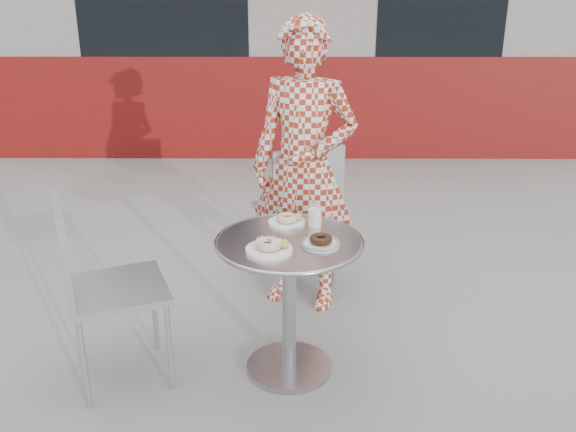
{
  "coord_description": "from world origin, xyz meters",
  "views": [
    {
      "loc": [
        0.0,
        -2.63,
        1.8
      ],
      "look_at": [
        -0.01,
        0.08,
        0.74
      ],
      "focal_mm": 40.0,
      "sensor_mm": 36.0,
      "label": 1
    }
  ],
  "objects_px": {
    "bistro_table": "(289,274)",
    "milk_cup": "(315,216)",
    "plate_checker": "(321,242)",
    "plate_far": "(287,220)",
    "plate_near": "(270,246)",
    "chair_far": "(296,239)",
    "chair_left": "(118,325)",
    "seated_person": "(304,168)"
  },
  "relations": [
    {
      "from": "plate_far",
      "to": "milk_cup",
      "type": "distance_m",
      "value": 0.14
    },
    {
      "from": "bistro_table",
      "to": "chair_far",
      "type": "distance_m",
      "value": 0.97
    },
    {
      "from": "plate_checker",
      "to": "chair_left",
      "type": "bearing_deg",
      "value": -179.65
    },
    {
      "from": "chair_far",
      "to": "seated_person",
      "type": "bearing_deg",
      "value": 77.92
    },
    {
      "from": "milk_cup",
      "to": "seated_person",
      "type": "bearing_deg",
      "value": 94.45
    },
    {
      "from": "chair_far",
      "to": "plate_checker",
      "type": "relative_size",
      "value": 5.1
    },
    {
      "from": "milk_cup",
      "to": "chair_left",
      "type": "bearing_deg",
      "value": -166.13
    },
    {
      "from": "plate_far",
      "to": "plate_near",
      "type": "relative_size",
      "value": 0.87
    },
    {
      "from": "chair_far",
      "to": "plate_far",
      "type": "xyz_separation_m",
      "value": [
        -0.05,
        -0.75,
        0.42
      ]
    },
    {
      "from": "chair_far",
      "to": "chair_left",
      "type": "xyz_separation_m",
      "value": [
        -0.82,
        -1.0,
        0.0
      ]
    },
    {
      "from": "bistro_table",
      "to": "chair_far",
      "type": "bearing_deg",
      "value": 87.65
    },
    {
      "from": "plate_far",
      "to": "plate_checker",
      "type": "distance_m",
      "value": 0.29
    },
    {
      "from": "bistro_table",
      "to": "chair_left",
      "type": "relative_size",
      "value": 0.75
    },
    {
      "from": "bistro_table",
      "to": "plate_near",
      "type": "height_order",
      "value": "plate_near"
    },
    {
      "from": "plate_checker",
      "to": "bistro_table",
      "type": "bearing_deg",
      "value": 158.5
    },
    {
      "from": "chair_far",
      "to": "chair_left",
      "type": "distance_m",
      "value": 1.3
    },
    {
      "from": "bistro_table",
      "to": "milk_cup",
      "type": "relative_size",
      "value": 6.54
    },
    {
      "from": "chair_left",
      "to": "milk_cup",
      "type": "distance_m",
      "value": 1.03
    },
    {
      "from": "plate_far",
      "to": "plate_near",
      "type": "bearing_deg",
      "value": -103.04
    },
    {
      "from": "chair_left",
      "to": "seated_person",
      "type": "height_order",
      "value": "seated_person"
    },
    {
      "from": "plate_near",
      "to": "plate_checker",
      "type": "distance_m",
      "value": 0.23
    },
    {
      "from": "seated_person",
      "to": "plate_near",
      "type": "height_order",
      "value": "seated_person"
    },
    {
      "from": "chair_left",
      "to": "plate_near",
      "type": "height_order",
      "value": "chair_left"
    },
    {
      "from": "seated_person",
      "to": "milk_cup",
      "type": "height_order",
      "value": "seated_person"
    },
    {
      "from": "chair_left",
      "to": "seated_person",
      "type": "xyz_separation_m",
      "value": [
        0.86,
        0.76,
        0.52
      ]
    },
    {
      "from": "plate_checker",
      "to": "plate_far",
      "type": "bearing_deg",
      "value": 120.21
    },
    {
      "from": "plate_far",
      "to": "seated_person",
      "type": "bearing_deg",
      "value": 80.36
    },
    {
      "from": "seated_person",
      "to": "bistro_table",
      "type": "bearing_deg",
      "value": -77.12
    },
    {
      "from": "seated_person",
      "to": "plate_near",
      "type": "bearing_deg",
      "value": -81.85
    },
    {
      "from": "chair_left",
      "to": "chair_far",
      "type": "bearing_deg",
      "value": -61.24
    },
    {
      "from": "plate_checker",
      "to": "milk_cup",
      "type": "relative_size",
      "value": 1.67
    },
    {
      "from": "plate_far",
      "to": "milk_cup",
      "type": "xyz_separation_m",
      "value": [
        0.13,
        -0.03,
        0.03
      ]
    },
    {
      "from": "plate_far",
      "to": "plate_checker",
      "type": "bearing_deg",
      "value": -59.79
    },
    {
      "from": "chair_left",
      "to": "plate_near",
      "type": "xyz_separation_m",
      "value": [
        0.7,
        -0.06,
        0.42
      ]
    },
    {
      "from": "plate_checker",
      "to": "chair_far",
      "type": "bearing_deg",
      "value": 95.63
    },
    {
      "from": "bistro_table",
      "to": "plate_far",
      "type": "xyz_separation_m",
      "value": [
        -0.01,
        0.2,
        0.18
      ]
    },
    {
      "from": "plate_near",
      "to": "seated_person",
      "type": "bearing_deg",
      "value": 79.04
    },
    {
      "from": "bistro_table",
      "to": "milk_cup",
      "type": "xyz_separation_m",
      "value": [
        0.12,
        0.16,
        0.21
      ]
    },
    {
      "from": "bistro_table",
      "to": "chair_far",
      "type": "relative_size",
      "value": 0.77
    },
    {
      "from": "seated_person",
      "to": "plate_near",
      "type": "relative_size",
      "value": 7.94
    },
    {
      "from": "plate_near",
      "to": "plate_checker",
      "type": "relative_size",
      "value": 1.16
    },
    {
      "from": "chair_far",
      "to": "milk_cup",
      "type": "height_order",
      "value": "chair_far"
    }
  ]
}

